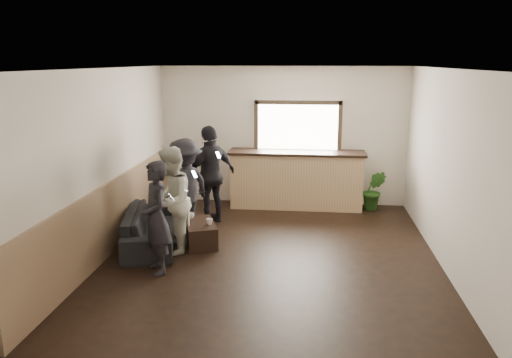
# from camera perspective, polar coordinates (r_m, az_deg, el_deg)

# --- Properties ---
(ground) EXTENTS (5.00, 6.00, 0.01)m
(ground) POSITION_cam_1_polar(r_m,az_deg,el_deg) (7.70, 1.65, -8.81)
(ground) COLOR black
(room_shell) EXTENTS (5.01, 6.01, 2.80)m
(room_shell) POSITION_cam_1_polar(r_m,az_deg,el_deg) (7.36, -4.00, 2.09)
(room_shell) COLOR silver
(room_shell) RESTS_ON ground
(bar_counter) EXTENTS (2.70, 0.68, 2.13)m
(bar_counter) POSITION_cam_1_polar(r_m,az_deg,el_deg) (10.06, 4.64, 0.35)
(bar_counter) COLOR tan
(bar_counter) RESTS_ON ground
(sofa) EXTENTS (1.19, 2.07, 0.57)m
(sofa) POSITION_cam_1_polar(r_m,az_deg,el_deg) (8.28, -11.97, -5.39)
(sofa) COLOR black
(sofa) RESTS_ON ground
(coffee_table) EXTENTS (0.71, 0.92, 0.36)m
(coffee_table) POSITION_cam_1_polar(r_m,az_deg,el_deg) (8.17, -6.40, -6.18)
(coffee_table) COLOR black
(coffee_table) RESTS_ON ground
(cup_a) EXTENTS (0.18, 0.18, 0.11)m
(cup_a) POSITION_cam_1_polar(r_m,az_deg,el_deg) (8.30, -7.53, -4.19)
(cup_a) COLOR silver
(cup_a) RESTS_ON coffee_table
(cup_b) EXTENTS (0.11, 0.11, 0.10)m
(cup_b) POSITION_cam_1_polar(r_m,az_deg,el_deg) (7.98, -5.34, -4.88)
(cup_b) COLOR silver
(cup_b) RESTS_ON coffee_table
(potted_plant) EXTENTS (0.48, 0.40, 0.80)m
(potted_plant) POSITION_cam_1_polar(r_m,az_deg,el_deg) (10.15, 13.32, -1.25)
(potted_plant) COLOR #2D6623
(potted_plant) RESTS_ON ground
(person_a) EXTENTS (0.63, 0.69, 1.59)m
(person_a) POSITION_cam_1_polar(r_m,az_deg,el_deg) (7.03, -11.33, -4.37)
(person_a) COLOR black
(person_a) RESTS_ON ground
(person_b) EXTENTS (0.65, 0.82, 1.66)m
(person_b) POSITION_cam_1_polar(r_m,az_deg,el_deg) (7.70, -9.70, -2.48)
(person_b) COLOR beige
(person_b) RESTS_ON ground
(person_c) EXTENTS (1.04, 1.23, 1.65)m
(person_c) POSITION_cam_1_polar(r_m,az_deg,el_deg) (8.49, -8.14, -0.92)
(person_c) COLOR black
(person_c) RESTS_ON ground
(person_d) EXTENTS (1.01, 1.08, 1.79)m
(person_d) POSITION_cam_1_polar(r_m,az_deg,el_deg) (9.03, -5.16, 0.47)
(person_d) COLOR black
(person_d) RESTS_ON ground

